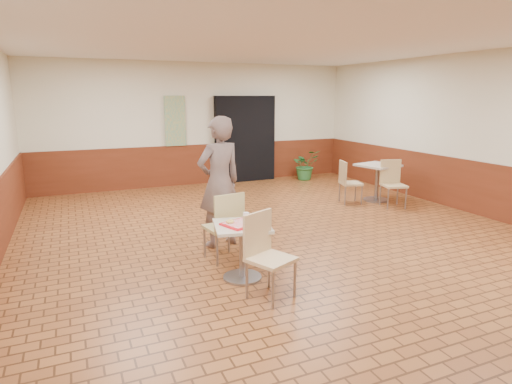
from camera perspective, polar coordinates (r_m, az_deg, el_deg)
name	(u,v)px	position (r m, az deg, el deg)	size (l,w,h in m)	color
room_shell	(294,145)	(6.23, 5.15, 6.24)	(8.01, 10.01, 3.01)	brown
wainscot_band	(293,212)	(6.42, 4.98, -2.66)	(8.00, 10.00, 1.00)	#5C2511
corridor_doorway	(245,139)	(11.18, -1.46, 7.07)	(1.60, 0.22, 2.20)	black
promo_poster	(175,121)	(10.66, -10.73, 9.28)	(0.50, 0.03, 1.20)	gray
main_table	(242,242)	(5.21, -1.86, -6.73)	(0.65, 0.65, 0.69)	beige
chair_main_front	(266,251)	(4.74, 1.28, -7.83)	(0.58, 0.58, 0.95)	#D6B480
chair_main_back	(226,223)	(5.73, -4.08, -4.18)	(0.50, 0.50, 0.95)	tan
customer	(219,182)	(6.26, -4.90, 1.28)	(0.70, 0.46, 1.92)	#6C5853
serving_tray	(242,223)	(5.13, -1.88, -4.21)	(0.44, 0.34, 0.03)	red
ring_donut	(230,221)	(5.11, -3.47, -3.95)	(0.10, 0.10, 0.03)	#E1B952
long_john_donut	(248,222)	(5.07, -1.03, -3.99)	(0.17, 0.12, 0.05)	#C26C38
paper_cup	(246,216)	(5.22, -1.32, -3.23)	(0.07, 0.07, 0.09)	silver
second_table	(377,176)	(9.44, 15.87, 2.03)	(0.74, 0.74, 0.78)	#B5A491
chair_second_left	(348,180)	(9.05, 12.12, 1.59)	(0.51, 0.51, 0.89)	tan
chair_second_front	(392,181)	(9.04, 17.71, 1.44)	(0.53, 0.53, 0.94)	#D1B67D
potted_plant	(305,165)	(11.49, 6.58, 3.61)	(0.71, 0.62, 0.79)	#2A6A2F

